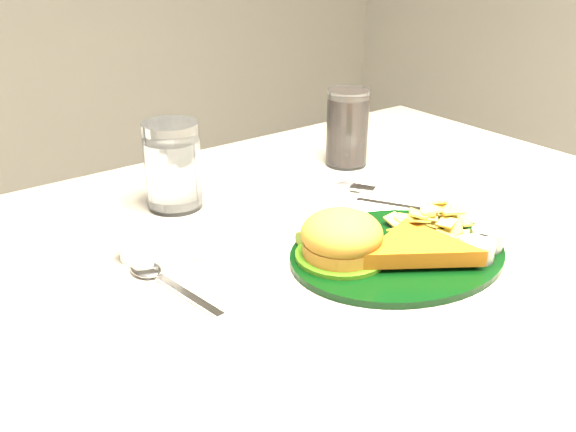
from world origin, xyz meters
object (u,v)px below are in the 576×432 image
fork_napkin (393,204)px  water_glass (173,166)px  cola_glass (347,128)px  dinner_plate (399,234)px

fork_napkin → water_glass: bearing=111.3°
fork_napkin → cola_glass: bearing=38.7°
dinner_plate → fork_napkin: size_ratio=1.73×
dinner_plate → water_glass: bearing=124.6°
dinner_plate → cola_glass: 0.33m
water_glass → cola_glass: bearing=-2.8°
water_glass → fork_napkin: 0.32m
cola_glass → fork_napkin: size_ratio=0.80×
water_glass → cola_glass: size_ratio=0.98×
dinner_plate → water_glass: water_glass is taller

